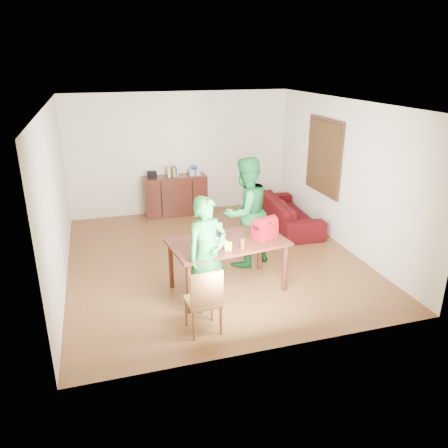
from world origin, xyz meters
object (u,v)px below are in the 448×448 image
object	(u,v)px
person_far	(245,212)
laptop	(216,240)
chair	(203,313)
sofa	(288,212)
table	(228,247)
bottle	(242,243)
red_bag	(265,230)
person_near	(207,255)

from	to	relation	value
person_far	laptop	xyz separation A→B (m)	(-0.73, -0.80, -0.09)
chair	sofa	size ratio (longest dim) A/B	0.44
table	bottle	xyz separation A→B (m)	(0.12, -0.32, 0.19)
chair	person_far	size ratio (longest dim) A/B	0.49
red_bag	person_far	bearing A→B (deg)	72.39
person_far	sofa	distance (m)	2.18
table	sofa	world-z (taller)	table
chair	red_bag	size ratio (longest dim) A/B	2.57
chair	red_bag	world-z (taller)	red_bag
laptop	red_bag	distance (m)	0.76
person_near	person_far	world-z (taller)	person_far
chair	bottle	xyz separation A→B (m)	(0.75, 0.66, 0.62)
chair	person_near	bearing A→B (deg)	66.57
person_far	bottle	size ratio (longest dim) A/B	10.47
person_far	sofa	world-z (taller)	person_far
red_bag	table	bearing A→B (deg)	156.02
bottle	sofa	size ratio (longest dim) A/B	0.09
table	bottle	distance (m)	0.39
chair	person_near	xyz separation A→B (m)	(0.19, 0.55, 0.56)
table	sofa	bearing A→B (deg)	40.34
chair	bottle	world-z (taller)	bottle
laptop	red_bag	world-z (taller)	red_bag
table	chair	distance (m)	1.25
red_bag	sofa	xyz separation A→B (m)	(1.46, 2.29, -0.63)
bottle	red_bag	bearing A→B (deg)	31.20
laptop	table	bearing A→B (deg)	-2.26
bottle	chair	bearing A→B (deg)	-138.54
person_far	bottle	distance (m)	1.19
bottle	sofa	distance (m)	3.26
person_near	sofa	size ratio (longest dim) A/B	0.80
bottle	red_bag	distance (m)	0.53
chair	bottle	size ratio (longest dim) A/B	5.18
laptop	sofa	size ratio (longest dim) A/B	0.17
bottle	red_bag	world-z (taller)	red_bag
chair	laptop	size ratio (longest dim) A/B	2.62
bottle	sofa	bearing A→B (deg)	53.29
person_near	person_far	xyz separation A→B (m)	(0.98, 1.23, 0.11)
person_far	red_bag	xyz separation A→B (m)	(0.02, -0.84, -0.00)
table	laptop	world-z (taller)	laptop
chair	sofa	distance (m)	4.19
table	person_near	xyz separation A→B (m)	(-0.44, -0.44, 0.13)
table	chair	world-z (taller)	chair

